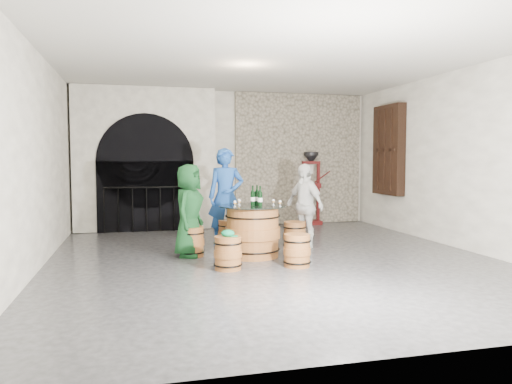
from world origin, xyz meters
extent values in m
plane|color=#2A2A2D|center=(0.00, 0.00, 0.00)|extent=(8.00, 8.00, 0.00)
plane|color=white|center=(0.00, 4.00, 1.60)|extent=(8.00, 0.00, 8.00)
plane|color=white|center=(0.00, -4.00, 1.60)|extent=(8.00, 0.00, 8.00)
plane|color=white|center=(-3.50, 0.00, 1.60)|extent=(0.00, 8.00, 8.00)
plane|color=white|center=(3.50, 0.00, 1.60)|extent=(0.00, 8.00, 8.00)
plane|color=beige|center=(0.00, 0.00, 3.20)|extent=(8.00, 8.00, 0.00)
cube|color=#A29781|center=(1.80, 3.94, 1.60)|extent=(3.20, 0.12, 3.18)
cube|color=white|center=(-1.90, 3.75, 1.60)|extent=(3.10, 0.50, 3.18)
cube|color=black|center=(-1.90, 3.48, 0.78)|extent=(2.10, 0.03, 1.55)
cylinder|color=black|center=(-1.90, 3.48, 1.55)|extent=(2.10, 0.03, 2.10)
cylinder|color=black|center=(-1.90, 3.42, 0.98)|extent=(1.79, 0.04, 0.04)
cylinder|color=black|center=(-2.79, 3.42, 0.49)|extent=(0.02, 0.02, 0.98)
cylinder|color=black|center=(-2.50, 3.42, 0.49)|extent=(0.02, 0.02, 0.98)
cylinder|color=black|center=(-2.20, 3.42, 0.49)|extent=(0.02, 0.02, 0.98)
cylinder|color=black|center=(-1.90, 3.42, 0.49)|extent=(0.02, 0.02, 0.98)
cylinder|color=black|center=(-1.60, 3.42, 0.49)|extent=(0.02, 0.02, 0.98)
cylinder|color=black|center=(-1.31, 3.42, 0.49)|extent=(0.02, 0.02, 0.98)
cylinder|color=black|center=(-1.01, 3.42, 0.49)|extent=(0.02, 0.02, 0.98)
cube|color=black|center=(3.39, 2.40, 1.80)|extent=(0.20, 1.10, 2.00)
cube|color=black|center=(3.34, 2.40, 1.80)|extent=(0.06, 0.88, 1.76)
cube|color=black|center=(3.37, 2.40, 1.80)|extent=(0.22, 0.92, 0.06)
cube|color=black|center=(3.37, 2.11, 1.80)|extent=(0.22, 0.06, 1.80)
cube|color=black|center=(3.37, 2.40, 1.80)|extent=(0.22, 0.06, 1.80)
cube|color=black|center=(3.37, 2.69, 1.80)|extent=(0.22, 0.06, 1.80)
cylinder|color=brown|center=(-0.27, 0.24, 0.40)|extent=(0.85, 0.85, 0.80)
cylinder|color=brown|center=(-0.27, 0.24, 0.40)|extent=(0.91, 0.91, 0.18)
torus|color=black|center=(-0.27, 0.24, 0.13)|extent=(0.91, 0.91, 0.02)
torus|color=black|center=(-0.27, 0.24, 0.67)|extent=(0.91, 0.91, 0.02)
cylinder|color=brown|center=(-0.27, 0.24, 0.81)|extent=(0.86, 0.86, 0.02)
cylinder|color=black|center=(-0.27, 0.24, 0.84)|extent=(1.10, 1.10, 0.01)
cylinder|color=brown|center=(-1.24, 0.49, 0.23)|extent=(0.38, 0.38, 0.47)
cylinder|color=brown|center=(-1.24, 0.49, 0.23)|extent=(0.41, 0.41, 0.10)
torus|color=black|center=(-1.24, 0.49, 0.07)|extent=(0.42, 0.42, 0.02)
torus|color=black|center=(-1.24, 0.49, 0.39)|extent=(0.42, 0.42, 0.02)
cylinder|color=brown|center=(-1.24, 0.49, 0.48)|extent=(0.39, 0.39, 0.02)
cylinder|color=brown|center=(-0.48, 1.22, 0.23)|extent=(0.38, 0.38, 0.47)
cylinder|color=brown|center=(-0.48, 1.22, 0.23)|extent=(0.41, 0.41, 0.10)
torus|color=black|center=(-0.48, 1.22, 0.07)|extent=(0.42, 0.42, 0.02)
torus|color=black|center=(-0.48, 1.22, 0.39)|extent=(0.42, 0.42, 0.02)
cylinder|color=brown|center=(-0.48, 1.22, 0.48)|extent=(0.39, 0.39, 0.02)
cylinder|color=brown|center=(0.62, 0.70, 0.23)|extent=(0.38, 0.38, 0.47)
cylinder|color=brown|center=(0.62, 0.70, 0.23)|extent=(0.41, 0.41, 0.10)
torus|color=black|center=(0.62, 0.70, 0.07)|extent=(0.42, 0.42, 0.02)
torus|color=black|center=(0.62, 0.70, 0.39)|extent=(0.42, 0.42, 0.02)
cylinder|color=brown|center=(0.62, 0.70, 0.48)|extent=(0.39, 0.39, 0.02)
cylinder|color=brown|center=(0.20, -0.65, 0.23)|extent=(0.38, 0.38, 0.47)
cylinder|color=brown|center=(0.20, -0.65, 0.23)|extent=(0.41, 0.41, 0.10)
torus|color=black|center=(0.20, -0.65, 0.07)|extent=(0.42, 0.42, 0.02)
torus|color=black|center=(0.20, -0.65, 0.39)|extent=(0.42, 0.42, 0.02)
cylinder|color=brown|center=(0.20, -0.65, 0.48)|extent=(0.39, 0.39, 0.02)
cylinder|color=brown|center=(-0.84, -0.59, 0.23)|extent=(0.38, 0.38, 0.47)
cylinder|color=brown|center=(-0.84, -0.59, 0.23)|extent=(0.41, 0.41, 0.10)
torus|color=black|center=(-0.84, -0.59, 0.07)|extent=(0.42, 0.42, 0.02)
torus|color=black|center=(-0.84, -0.59, 0.39)|extent=(0.42, 0.42, 0.02)
cylinder|color=brown|center=(-0.84, -0.59, 0.48)|extent=(0.39, 0.39, 0.02)
ellipsoid|color=#0B7B4B|center=(-0.84, -0.59, 0.53)|extent=(0.19, 0.19, 0.10)
cylinder|color=#0B7B4B|center=(-0.76, -0.62, 0.49)|extent=(0.12, 0.12, 0.01)
imported|color=#103B19|center=(-1.29, 0.50, 0.76)|extent=(0.77, 0.88, 1.52)
imported|color=#1B4796|center=(-0.51, 1.36, 0.90)|extent=(0.71, 0.51, 1.81)
imported|color=silver|center=(0.84, 0.82, 0.76)|extent=(0.69, 0.96, 1.52)
cylinder|color=black|center=(-0.26, 0.27, 0.96)|extent=(0.07, 0.07, 0.22)
cylinder|color=white|center=(-0.26, 0.27, 0.95)|extent=(0.08, 0.08, 0.06)
cone|color=black|center=(-0.26, 0.27, 1.08)|extent=(0.07, 0.07, 0.05)
cylinder|color=black|center=(-0.26, 0.27, 1.14)|extent=(0.03, 0.03, 0.07)
cylinder|color=black|center=(-0.17, 0.12, 0.96)|extent=(0.07, 0.07, 0.22)
cylinder|color=white|center=(-0.17, 0.12, 0.95)|extent=(0.08, 0.08, 0.06)
cone|color=black|center=(-0.17, 0.12, 1.08)|extent=(0.07, 0.07, 0.05)
cylinder|color=black|center=(-0.17, 0.12, 1.14)|extent=(0.03, 0.03, 0.07)
cylinder|color=black|center=(-0.17, 0.32, 0.96)|extent=(0.07, 0.07, 0.22)
cylinder|color=white|center=(-0.17, 0.32, 0.95)|extent=(0.08, 0.08, 0.06)
cone|color=black|center=(-0.17, 0.32, 1.08)|extent=(0.07, 0.07, 0.05)
cylinder|color=black|center=(-0.17, 0.32, 1.14)|extent=(0.03, 0.03, 0.07)
cylinder|color=brown|center=(0.18, 2.76, 0.29)|extent=(0.41, 0.41, 0.58)
cylinder|color=brown|center=(0.18, 2.76, 0.29)|extent=(0.44, 0.44, 0.13)
torus|color=black|center=(0.18, 2.76, 0.09)|extent=(0.45, 0.45, 0.02)
torus|color=black|center=(0.18, 2.76, 0.49)|extent=(0.45, 0.45, 0.02)
cylinder|color=brown|center=(0.18, 2.76, 0.59)|extent=(0.42, 0.42, 0.02)
cube|color=#540E0E|center=(2.03, 3.69, 0.05)|extent=(0.51, 0.42, 0.09)
cube|color=#540E0E|center=(2.03, 3.69, 0.95)|extent=(0.45, 0.30, 0.11)
cube|color=#540E0E|center=(2.03, 3.69, 1.51)|extent=(0.44, 0.14, 0.07)
cylinder|color=black|center=(2.03, 3.69, 0.56)|extent=(0.05, 0.05, 0.93)
cylinder|color=black|center=(2.03, 3.69, 1.72)|extent=(0.35, 0.35, 0.08)
cone|color=black|center=(2.03, 3.69, 1.61)|extent=(0.35, 0.35, 0.19)
cube|color=#540E0E|center=(1.85, 3.70, 0.79)|extent=(0.07, 0.07, 1.49)
cube|color=#540E0E|center=(2.22, 3.68, 0.79)|extent=(0.07, 0.07, 1.49)
cylinder|color=#540E0E|center=(2.31, 3.64, 1.17)|extent=(0.40, 0.05, 0.29)
cube|color=silver|center=(2.05, 3.86, 1.35)|extent=(0.18, 0.10, 0.22)
camera|label=1|loc=(-2.13, -7.43, 1.62)|focal=34.00mm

